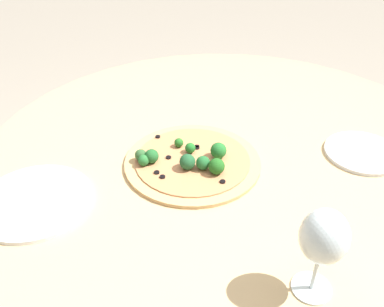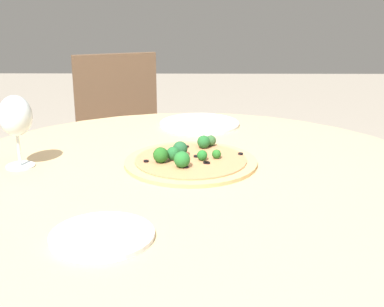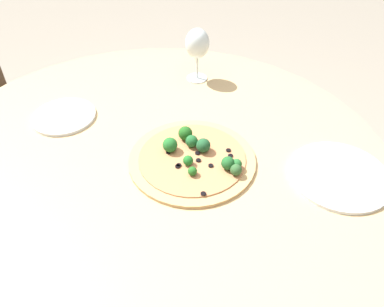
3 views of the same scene
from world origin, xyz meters
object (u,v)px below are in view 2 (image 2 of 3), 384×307
Objects in this scene: chair at (122,149)px; wine_glass at (15,117)px; plate_far at (102,236)px; pizza at (191,160)px; plate_near at (200,124)px.

wine_glass is (0.98, -0.13, 0.40)m from chair.
plate_far is at bearing 35.03° from wine_glass.
plate_near is (-0.40, 0.03, -0.01)m from pizza.
chair is 0.71m from plate_near.
wine_glass is at bearing -114.39° from chair.
chair is 1.42m from plate_far.
chair is 1.06m from wine_glass.
chair is 3.38× the size of plate_near.
chair is at bearing -161.15° from pizza.
wine_glass is 0.72× the size of plate_near.
chair is 4.72× the size of wine_glass.
pizza is at bearing -87.97° from chair.
wine_glass is at bearing -144.97° from plate_far.
plate_near is (0.55, 0.35, 0.27)m from chair.
pizza is at bearing -3.71° from plate_near.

